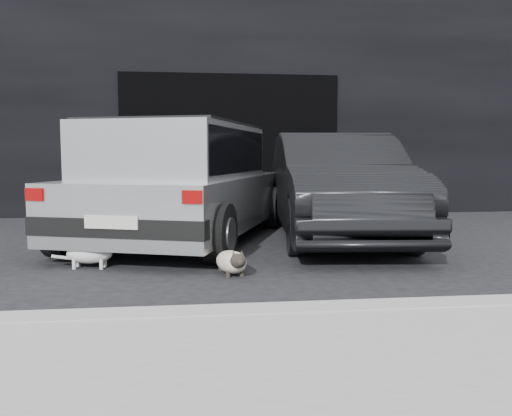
{
  "coord_description": "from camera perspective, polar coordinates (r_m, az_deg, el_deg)",
  "views": [
    {
      "loc": [
        0.25,
        -6.05,
        1.12
      ],
      "look_at": [
        0.92,
        -0.56,
        0.58
      ],
      "focal_mm": 38.0,
      "sensor_mm": 36.0,
      "label": 1
    }
  ],
  "objects": [
    {
      "name": "sidewalk",
      "position": [
        2.61,
        11.07,
        -18.67
      ],
      "size": [
        18.0,
        2.2,
        0.11
      ],
      "primitive_type": "cube",
      "color": "#999994",
      "rests_on": "ground"
    },
    {
      "name": "cat_siamese",
      "position": [
        5.11,
        -2.52,
        -5.68
      ],
      "size": [
        0.35,
        0.77,
        0.27
      ],
      "rotation": [
        0.0,
        0.0,
        3.31
      ],
      "color": "beige",
      "rests_on": "ground"
    },
    {
      "name": "ground",
      "position": [
        6.16,
        -9.2,
        -4.96
      ],
      "size": [
        80.0,
        80.0,
        0.0
      ],
      "primitive_type": "plane",
      "color": "black",
      "rests_on": "ground"
    },
    {
      "name": "cat_white",
      "position": [
        5.64,
        -16.83,
        -4.51
      ],
      "size": [
        0.69,
        0.3,
        0.32
      ],
      "rotation": [
        0.0,
        0.0,
        -1.73
      ],
      "color": "silver",
      "rests_on": "ground"
    },
    {
      "name": "curb",
      "position": [
        3.69,
        5.19,
        -11.14
      ],
      "size": [
        18.0,
        0.25,
        0.12
      ],
      "primitive_type": "cube",
      "color": "#999994",
      "rests_on": "ground"
    },
    {
      "name": "building_facade",
      "position": [
        12.16,
        -3.48,
        12.1
      ],
      "size": [
        34.0,
        4.0,
        5.0
      ],
      "primitive_type": "cube",
      "color": "black",
      "rests_on": "ground"
    },
    {
      "name": "silver_hatchback",
      "position": [
        7.09,
        -7.8,
        3.22
      ],
      "size": [
        3.11,
        4.52,
        1.53
      ],
      "rotation": [
        0.0,
        0.0,
        -0.34
      ],
      "color": "silver",
      "rests_on": "ground"
    },
    {
      "name": "second_car",
      "position": [
        7.32,
        8.45,
        2.31
      ],
      "size": [
        1.91,
        4.44,
        1.42
      ],
      "primitive_type": "imported",
      "rotation": [
        0.0,
        0.0,
        -0.1
      ],
      "color": "black",
      "rests_on": "ground"
    },
    {
      "name": "garage_opening",
      "position": [
        10.07,
        -2.73,
        6.6
      ],
      "size": [
        4.0,
        0.1,
        2.6
      ],
      "primitive_type": "cube",
      "color": "black",
      "rests_on": "ground"
    }
  ]
}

